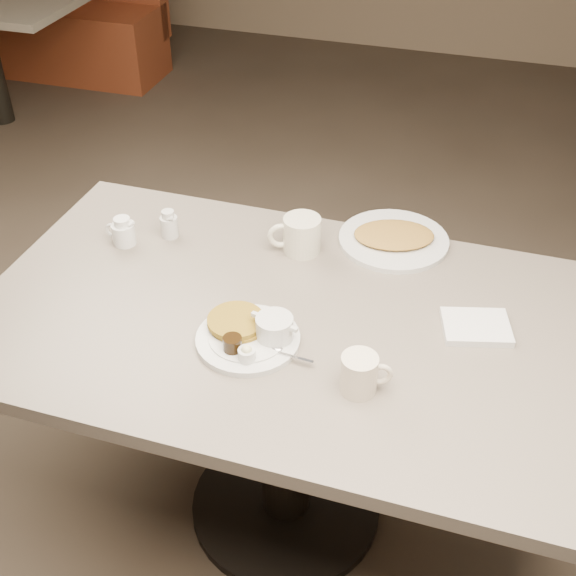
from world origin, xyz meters
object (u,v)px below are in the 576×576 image
(diner_table, at_px, (286,367))
(coffee_mug_near, at_px, (360,373))
(creamer_right, at_px, (169,225))
(hash_plate, at_px, (394,238))
(main_plate, at_px, (251,333))
(coffee_mug_far, at_px, (300,235))
(booth_back_left, at_px, (59,11))
(creamer_left, at_px, (123,232))

(diner_table, height_order, coffee_mug_near, coffee_mug_near)
(coffee_mug_near, height_order, creamer_right, coffee_mug_near)
(diner_table, bearing_deg, coffee_mug_near, -39.60)
(diner_table, xyz_separation_m, hash_plate, (0.19, 0.39, 0.18))
(main_plate, bearing_deg, hash_plate, 64.93)
(diner_table, distance_m, coffee_mug_far, 0.36)
(main_plate, distance_m, hash_plate, 0.55)
(coffee_mug_far, relative_size, creamer_right, 1.93)
(diner_table, height_order, booth_back_left, booth_back_left)
(coffee_mug_far, height_order, booth_back_left, booth_back_left)
(diner_table, distance_m, booth_back_left, 3.75)
(creamer_left, bearing_deg, creamer_right, 34.69)
(coffee_mug_near, height_order, coffee_mug_far, coffee_mug_far)
(booth_back_left, bearing_deg, creamer_left, -54.41)
(coffee_mug_far, bearing_deg, booth_back_left, 132.87)
(creamer_left, distance_m, creamer_right, 0.13)
(coffee_mug_near, xyz_separation_m, hash_plate, (-0.04, 0.58, -0.03))
(coffee_mug_far, bearing_deg, creamer_right, -173.64)
(creamer_right, xyz_separation_m, booth_back_left, (-2.03, 2.62, -0.38))
(coffee_mug_near, distance_m, booth_back_left, 4.06)
(creamer_left, height_order, creamer_right, same)
(creamer_right, bearing_deg, coffee_mug_far, 6.36)
(diner_table, xyz_separation_m, coffee_mug_near, (0.22, -0.19, 0.22))
(main_plate, bearing_deg, creamer_right, 136.65)
(creamer_right, bearing_deg, hash_plate, 14.54)
(diner_table, relative_size, creamer_left, 15.72)
(main_plate, xyz_separation_m, coffee_mug_far, (0.00, 0.38, 0.03))
(creamer_left, relative_size, booth_back_left, 0.06)
(hash_plate, bearing_deg, creamer_right, -165.46)
(hash_plate, bearing_deg, coffee_mug_near, -86.11)
(coffee_mug_near, height_order, creamer_left, coffee_mug_near)
(coffee_mug_far, bearing_deg, creamer_left, -166.54)
(diner_table, xyz_separation_m, booth_back_left, (-2.44, 2.85, -0.17))
(main_plate, distance_m, creamer_right, 0.50)
(booth_back_left, bearing_deg, creamer_right, -52.24)
(creamer_right, xyz_separation_m, hash_plate, (0.60, 0.15, -0.02))
(coffee_mug_far, distance_m, creamer_right, 0.37)
(diner_table, distance_m, creamer_right, 0.52)
(main_plate, distance_m, booth_back_left, 3.82)
(main_plate, bearing_deg, diner_table, 66.22)
(diner_table, relative_size, creamer_right, 18.75)
(diner_table, xyz_separation_m, coffee_mug_far, (-0.05, 0.28, 0.22))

